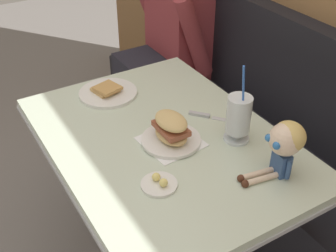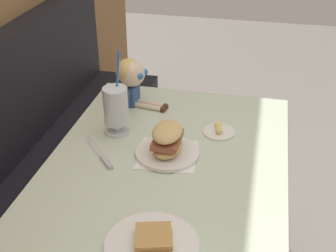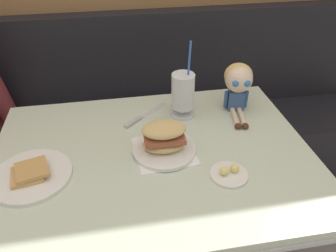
# 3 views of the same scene
# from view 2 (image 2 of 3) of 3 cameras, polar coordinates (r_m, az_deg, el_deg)

# --- Properties ---
(booth_bench) EXTENTS (2.60, 0.48, 1.00)m
(booth_bench) POSITION_cam_2_polar(r_m,az_deg,el_deg) (2.01, -18.30, -11.68)
(booth_bench) COLOR black
(booth_bench) RESTS_ON ground
(diner_table) EXTENTS (1.11, 0.81, 0.74)m
(diner_table) POSITION_cam_2_polar(r_m,az_deg,el_deg) (1.67, -0.15, -9.99)
(diner_table) COLOR beige
(diner_table) RESTS_ON ground
(toast_plate) EXTENTS (0.25, 0.25, 0.04)m
(toast_plate) POSITION_cam_2_polar(r_m,az_deg,el_deg) (1.24, -1.99, -14.52)
(toast_plate) COLOR white
(toast_plate) RESTS_ON diner_table
(milkshake_glass) EXTENTS (0.10, 0.10, 0.32)m
(milkshake_glass) POSITION_cam_2_polar(r_m,az_deg,el_deg) (1.67, -6.51, 2.22)
(milkshake_glass) COLOR silver
(milkshake_glass) RESTS_ON diner_table
(sandwich_plate) EXTENTS (0.22, 0.22, 0.12)m
(sandwich_plate) POSITION_cam_2_polar(r_m,az_deg,el_deg) (1.55, -0.08, -2.20)
(sandwich_plate) COLOR white
(sandwich_plate) RESTS_ON diner_table
(butter_saucer) EXTENTS (0.12, 0.12, 0.04)m
(butter_saucer) POSITION_cam_2_polar(r_m,az_deg,el_deg) (1.71, 6.34, -0.62)
(butter_saucer) COLOR white
(butter_saucer) RESTS_ON diner_table
(butter_knife) EXTENTS (0.19, 0.17, 0.01)m
(butter_knife) POSITION_cam_2_polar(r_m,az_deg,el_deg) (1.58, -8.12, -3.83)
(butter_knife) COLOR silver
(butter_knife) RESTS_ON diner_table
(seated_doll) EXTENTS (0.13, 0.23, 0.20)m
(seated_doll) POSITION_cam_2_polar(r_m,az_deg,el_deg) (1.85, -4.55, 6.25)
(seated_doll) COLOR #385689
(seated_doll) RESTS_ON diner_table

